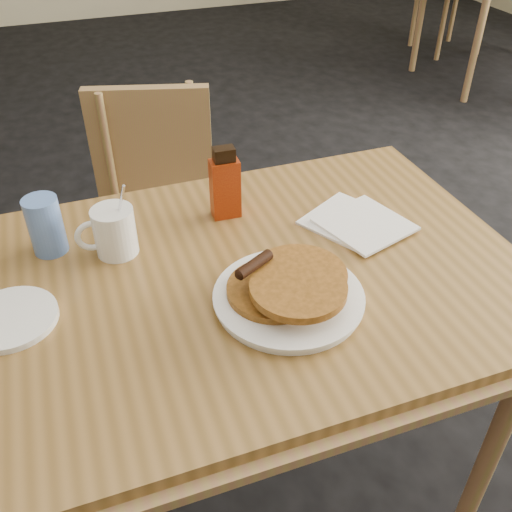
{
  "coord_description": "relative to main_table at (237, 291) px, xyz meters",
  "views": [
    {
      "loc": [
        -0.26,
        -0.74,
        1.45
      ],
      "look_at": [
        0.03,
        0.03,
        0.82
      ],
      "focal_mm": 40.0,
      "sensor_mm": 36.0,
      "label": 1
    }
  ],
  "objects": [
    {
      "name": "chair_main_far",
      "position": [
        -0.01,
        0.73,
        -0.21
      ],
      "size": [
        0.47,
        0.47,
        0.83
      ],
      "rotation": [
        0.0,
        0.0,
        -0.28
      ],
      "color": "#9C6B49",
      "rests_on": "floor"
    },
    {
      "name": "floor",
      "position": [
        -0.0,
        -0.07,
        -0.71
      ],
      "size": [
        10.0,
        10.0,
        0.0
      ],
      "primitive_type": "plane",
      "color": "black",
      "rests_on": "ground"
    },
    {
      "name": "coffee_mug",
      "position": [
        -0.21,
        0.15,
        0.1
      ],
      "size": [
        0.12,
        0.08,
        0.16
      ],
      "rotation": [
        0.0,
        0.0,
        0.37
      ],
      "color": "white",
      "rests_on": "main_table"
    },
    {
      "name": "blue_tumbler",
      "position": [
        -0.33,
        0.2,
        0.1
      ],
      "size": [
        0.08,
        0.08,
        0.12
      ],
      "primitive_type": "cylinder",
      "rotation": [
        0.0,
        0.0,
        0.2
      ],
      "color": "#5B83D6",
      "rests_on": "main_table"
    },
    {
      "name": "main_table",
      "position": [
        0.0,
        0.0,
        0.0
      ],
      "size": [
        1.18,
        0.81,
        0.75
      ],
      "rotation": [
        0.0,
        0.0,
        -0.01
      ],
      "color": "olive",
      "rests_on": "floor"
    },
    {
      "name": "napkin_stack",
      "position": [
        0.3,
        0.07,
        0.05
      ],
      "size": [
        0.24,
        0.25,
        0.01
      ],
      "rotation": [
        0.0,
        0.0,
        0.5
      ],
      "color": "white",
      "rests_on": "main_table"
    },
    {
      "name": "pancake_plate",
      "position": [
        0.06,
        -0.11,
        0.07
      ],
      "size": [
        0.28,
        0.28,
        0.08
      ],
      "rotation": [
        0.0,
        0.0,
        0.06
      ],
      "color": "white",
      "rests_on": "main_table"
    },
    {
      "name": "side_saucer",
      "position": [
        -0.41,
        0.01,
        0.05
      ],
      "size": [
        0.2,
        0.2,
        0.01
      ],
      "primitive_type": "cylinder",
      "rotation": [
        0.0,
        0.0,
        0.22
      ],
      "color": "white",
      "rests_on": "main_table"
    },
    {
      "name": "syrup_bottle",
      "position": [
        0.05,
        0.21,
        0.12
      ],
      "size": [
        0.06,
        0.04,
        0.16
      ],
      "rotation": [
        0.0,
        0.0,
        -0.05
      ],
      "color": "maroon",
      "rests_on": "main_table"
    }
  ]
}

